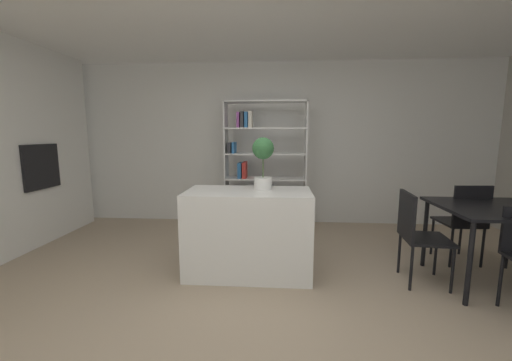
# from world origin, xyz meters

# --- Properties ---
(ground_plane) EXTENTS (10.13, 10.13, 0.00)m
(ground_plane) POSITION_xyz_m (0.00, 0.00, 0.00)
(ground_plane) COLOR tan
(back_partition) EXTENTS (7.36, 0.06, 2.61)m
(back_partition) POSITION_xyz_m (0.00, 2.72, 1.31)
(back_partition) COLOR silver
(back_partition) RESTS_ON ground_plane
(built_in_oven) EXTENTS (0.06, 0.61, 0.59)m
(built_in_oven) POSITION_xyz_m (-2.92, 1.38, 1.05)
(built_in_oven) COLOR black
(built_in_oven) RESTS_ON ground_plane
(kitchen_island) EXTENTS (1.30, 0.66, 0.89)m
(kitchen_island) POSITION_xyz_m (-0.13, 0.69, 0.45)
(kitchen_island) COLOR white
(kitchen_island) RESTS_ON ground_plane
(potted_plant_on_island) EXTENTS (0.23, 0.23, 0.55)m
(potted_plant_on_island) POSITION_xyz_m (0.02, 0.79, 1.22)
(potted_plant_on_island) COLOR white
(potted_plant_on_island) RESTS_ON kitchen_island
(open_bookshelf) EXTENTS (1.24, 0.34, 1.96)m
(open_bookshelf) POSITION_xyz_m (-0.11, 2.30, 0.91)
(open_bookshelf) COLOR white
(open_bookshelf) RESTS_ON ground_plane
(dining_table) EXTENTS (1.01, 0.95, 0.78)m
(dining_table) POSITION_xyz_m (2.26, 0.59, 0.70)
(dining_table) COLOR black
(dining_table) RESTS_ON ground_plane
(dining_chair_far) EXTENTS (0.43, 0.47, 0.93)m
(dining_chair_far) POSITION_xyz_m (2.27, 1.08, 0.55)
(dining_chair_far) COLOR black
(dining_chair_far) RESTS_ON ground_plane
(dining_chair_island_side) EXTENTS (0.46, 0.48, 0.91)m
(dining_chair_island_side) POSITION_xyz_m (1.54, 0.60, 0.54)
(dining_chair_island_side) COLOR black
(dining_chair_island_side) RESTS_ON ground_plane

